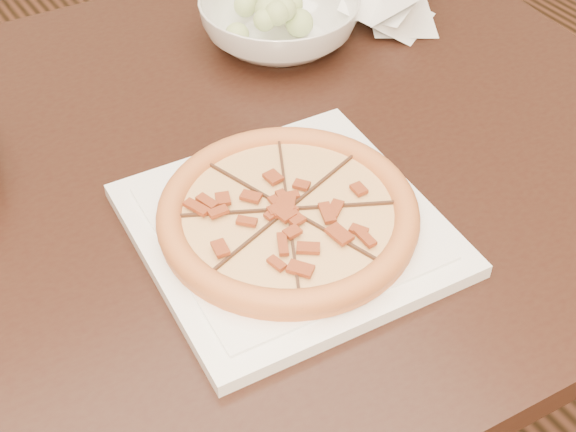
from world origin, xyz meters
name	(u,v)px	position (x,y,z in m)	size (l,w,h in m)	color
dining_table	(138,244)	(-0.11, -0.03, 0.66)	(1.56, 1.08, 0.75)	black
plate	(288,228)	(0.01, -0.20, 0.76)	(0.36, 0.36, 0.02)	white
pizza	(288,213)	(0.01, -0.20, 0.78)	(0.30, 0.30, 0.03)	#C1653B
salad_bowl	(279,21)	(0.23, 0.16, 0.79)	(0.24, 0.24, 0.08)	silver
cling_film	(394,9)	(0.41, 0.11, 0.78)	(0.16, 0.13, 0.05)	white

